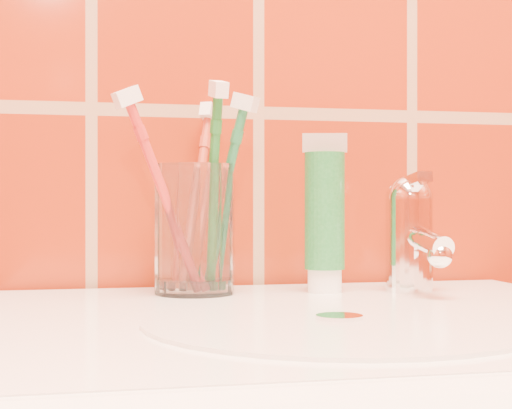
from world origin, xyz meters
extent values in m
cylinder|color=silver|center=(0.00, 0.91, 0.85)|extent=(0.30, 0.30, 0.00)
cylinder|color=white|center=(0.00, 0.91, 0.85)|extent=(0.04, 0.04, 0.00)
cylinder|color=white|center=(-0.08, 1.12, 0.91)|extent=(0.09, 0.09, 0.13)
cylinder|color=white|center=(0.05, 1.11, 0.86)|extent=(0.03, 0.03, 0.02)
cylinder|color=#176229|center=(0.05, 1.11, 0.93)|extent=(0.04, 0.04, 0.12)
cube|color=beige|center=(0.05, 1.11, 1.00)|extent=(0.05, 0.01, 0.02)
cylinder|color=white|center=(0.14, 1.09, 0.90)|extent=(0.05, 0.05, 0.09)
sphere|color=white|center=(0.14, 1.09, 0.94)|extent=(0.05, 0.05, 0.05)
cylinder|color=white|center=(0.14, 1.06, 0.91)|extent=(0.02, 0.09, 0.03)
cube|color=white|center=(0.14, 1.08, 0.96)|extent=(0.02, 0.06, 0.01)
camera|label=1|loc=(-0.18, 0.34, 0.94)|focal=55.00mm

